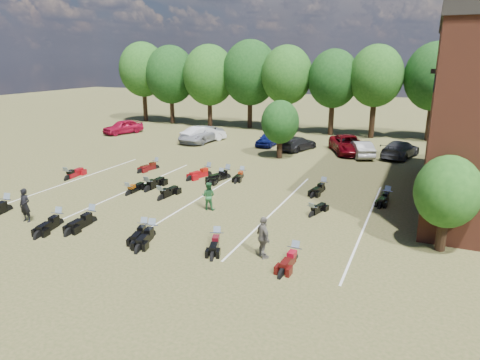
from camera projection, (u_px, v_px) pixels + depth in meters
The scene contains 35 objects.
ground at pixel (221, 223), 22.47m from camera, with size 160.00×160.00×0.00m, color brown.
car_0 at pixel (123, 127), 48.25m from camera, with size 1.84×4.58×1.56m, color maroon.
car_1 at pixel (204, 134), 43.67m from camera, with size 1.68×4.81×1.58m, color silver.
car_2 at pixel (201, 134), 43.53m from camera, with size 2.60×5.64×1.57m, color gray.
car_3 at pixel (298, 143), 39.73m from camera, with size 1.79×4.41×1.28m, color black.
car_4 at pixel (269, 139), 41.75m from camera, with size 1.56×3.88×1.32m, color #0B1250.
car_5 at pixel (360, 149), 37.13m from camera, with size 1.48×4.24×1.40m, color #9F9F9B.
car_6 at pixel (348, 145), 38.47m from camera, with size 2.60×5.64×1.57m, color #5F050D.
car_7 at pixel (400, 149), 36.73m from camera, with size 2.06×5.07×1.47m, color #323337.
person_black at pixel (25, 205), 22.39m from camera, with size 0.66×0.43×1.81m, color black.
person_green at pixel (208, 196), 24.18m from camera, with size 0.79×0.61×1.62m, color #235E2F.
person_grey at pixel (263, 237), 18.29m from camera, with size 1.11×0.46×1.89m, color #625C54.
motorcycle_0 at pixel (8, 211), 24.19m from camera, with size 0.80×2.51×1.40m, color black, non-canonical shape.
motorcycle_1 at pixel (59, 225), 22.19m from camera, with size 0.74×2.33×1.30m, color black, non-canonical shape.
motorcycle_2 at pixel (92, 222), 22.51m from camera, with size 0.77×2.41×1.35m, color black, non-canonical shape.
motorcycle_3 at pixel (144, 234), 21.02m from camera, with size 0.67×2.10×1.17m, color black, non-canonical shape.
motorcycle_4 at pixel (152, 237), 20.68m from camera, with size 0.72×2.27×1.27m, color black, non-canonical shape.
motorcycle_5 at pixel (217, 244), 19.89m from camera, with size 0.67×2.10×1.17m, color black, non-canonical shape.
motorcycle_6 at pixel (294, 260), 18.31m from camera, with size 0.69×2.16×1.20m, color #3E0A08, non-canonical shape.
motorcycle_7 at pixel (68, 180), 30.29m from camera, with size 0.76×2.37×1.32m, color maroon, non-canonical shape.
motorcycle_8 at pixel (129, 195), 27.01m from camera, with size 0.67×2.11×1.18m, color black, non-canonical shape.
motorcycle_9 at pixel (148, 191), 27.75m from camera, with size 0.80×2.50×1.39m, color black, non-canonical shape.
motorcycle_10 at pixel (161, 200), 26.09m from camera, with size 0.73×2.28×1.27m, color black, non-canonical shape.
motorcycle_13 at pixel (312, 216), 23.36m from camera, with size 0.64×2.01×1.12m, color black, non-canonical shape.
motorcycle_14 at pixel (156, 169), 33.33m from camera, with size 0.69×2.18×1.21m, color #4B0A0C, non-canonical shape.
motorcycle_15 at pixel (208, 176), 31.37m from camera, with size 0.78×2.44×1.36m, color maroon, non-canonical shape.
motorcycle_16 at pixel (221, 180), 30.26m from camera, with size 0.67×2.12×1.18m, color black, non-canonical shape.
motorcycle_17 at pixel (242, 177), 30.88m from camera, with size 0.65×2.03×1.13m, color black, non-canonical shape.
motorcycle_18 at pixel (227, 178), 30.66m from camera, with size 0.80×2.50×1.40m, color black, non-canonical shape.
motorcycle_19 at pixel (323, 191), 27.81m from camera, with size 0.72×2.26×1.26m, color black, non-canonical shape.
motorcycle_20 at pixel (386, 200), 25.97m from camera, with size 0.70×2.18×1.22m, color black, non-canonical shape.
tree_line at pixel (329, 77), 46.62m from camera, with size 56.00×6.00×9.79m.
young_tree_near_building at pixel (447, 192), 18.53m from camera, with size 2.80×2.80×4.16m.
young_tree_midfield at pixel (280, 122), 36.02m from camera, with size 3.20×3.20×4.70m.
parking_lines at pixel (199, 199), 26.26m from camera, with size 20.10×14.00×0.01m.
Camera 1 is at (9.34, -18.80, 8.39)m, focal length 32.00 mm.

